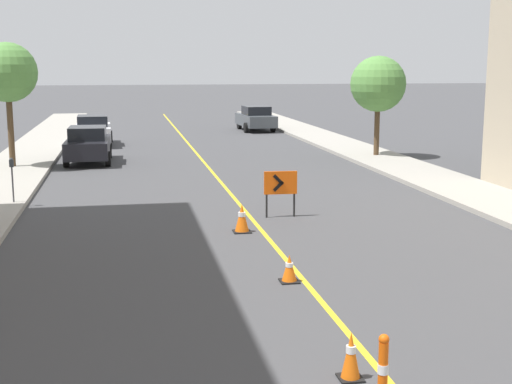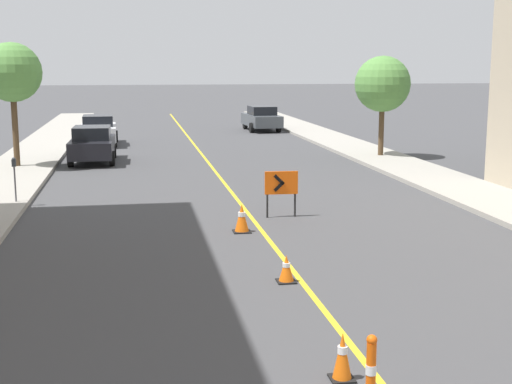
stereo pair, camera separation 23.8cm
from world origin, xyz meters
TOP-DOWN VIEW (x-y plane):
  - lane_stripe at (0.00, 30.99)m, footprint 0.12×61.98m
  - sidewalk_left at (-7.77, 30.99)m, footprint 2.73×61.98m
  - sidewalk_right at (7.77, 30.99)m, footprint 2.73×61.98m
  - traffic_cone_second at (-0.49, 8.89)m, footprint 0.33×0.33m
  - traffic_cone_third at (-0.30, 13.35)m, footprint 0.37×0.37m
  - traffic_cone_fourth at (-0.53, 17.71)m, footprint 0.45×0.45m
  - arrow_barricade_primary at (0.84, 19.31)m, footprint 0.94×0.11m
  - parked_car_curb_near at (-4.97, 31.78)m, footprint 1.94×4.33m
  - parked_car_curb_mid at (-5.01, 38.69)m, footprint 1.95×4.35m
  - parked_car_curb_far at (4.98, 45.32)m, footprint 2.05×4.40m
  - parking_meter_far_curb at (-6.75, 22.17)m, footprint 0.12×0.11m
  - street_tree_left_near at (-7.91, 30.17)m, footprint 2.38×2.38m
  - street_tree_right_near at (7.91, 30.95)m, footprint 2.51×2.51m

SIDE VIEW (x-z plane):
  - lane_stripe at x=0.00m, z-range 0.00..0.01m
  - sidewalk_left at x=-7.77m, z-range 0.00..0.15m
  - sidewalk_right at x=7.77m, z-range 0.00..0.15m
  - traffic_cone_third at x=-0.30m, z-range 0.00..0.54m
  - traffic_cone_second at x=-0.49m, z-range 0.00..0.67m
  - traffic_cone_fourth at x=-0.53m, z-range 0.00..0.73m
  - parked_car_curb_near at x=-4.97m, z-range 0.00..1.59m
  - parked_car_curb_mid at x=-5.01m, z-range 0.00..1.59m
  - parked_car_curb_far at x=4.98m, z-range 0.00..1.59m
  - arrow_barricade_primary at x=0.84m, z-range 0.26..1.57m
  - parking_meter_far_curb at x=-6.75m, z-range 0.43..1.77m
  - street_tree_right_near at x=7.91m, z-range 1.12..5.58m
  - street_tree_left_near at x=-7.91m, z-range 1.42..6.38m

